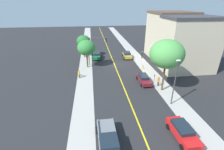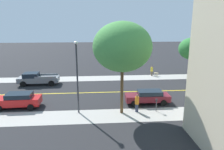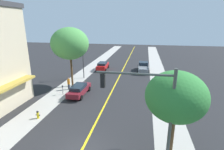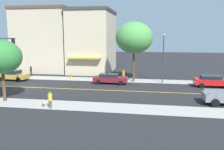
{
  "view_description": "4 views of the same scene",
  "coord_description": "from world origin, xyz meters",
  "px_view_note": "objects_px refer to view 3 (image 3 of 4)",
  "views": [
    {
      "loc": [
        5.34,
        36.55,
        13.83
      ],
      "look_at": [
        2.1,
        11.6,
        2.47
      ],
      "focal_mm": 25.91,
      "sensor_mm": 36.0,
      "label": 1
    },
    {
      "loc": [
        -25.37,
        15.9,
        8.58
      ],
      "look_at": [
        1.87,
        13.77,
        1.76
      ],
      "focal_mm": 33.9,
      "sensor_mm": 36.0,
      "label": 2
    },
    {
      "loc": [
        4.31,
        -10.28,
        9.22
      ],
      "look_at": [
        0.03,
        12.35,
        2.41
      ],
      "focal_mm": 28.11,
      "sensor_mm": 36.0,
      "label": 3
    },
    {
      "loc": [
        28.19,
        15.89,
        6.77
      ],
      "look_at": [
        1.92,
        11.57,
        2.28
      ],
      "focal_mm": 37.77,
      "sensor_mm": 36.0,
      "label": 4
    }
  ],
  "objects_px": {
    "small_dog": "(178,117)",
    "maroon_sedan_left_curb": "(79,89)",
    "red_sedan_left_curb": "(103,66)",
    "pedestrian_yellow_shirt": "(180,110)",
    "street_tree_left_near": "(176,97)",
    "parking_meter": "(63,89)",
    "street_lamp": "(83,54)",
    "street_tree_left_far": "(70,44)",
    "grey_pickup_truck": "(143,67)",
    "pedestrian_orange_shirt": "(69,83)",
    "traffic_light_mast": "(149,105)",
    "fire_hydrant": "(38,115)"
  },
  "relations": [
    {
      "from": "street_tree_left_near",
      "to": "street_tree_left_far",
      "type": "height_order",
      "value": "street_tree_left_far"
    },
    {
      "from": "pedestrian_orange_shirt",
      "to": "small_dog",
      "type": "bearing_deg",
      "value": -172.99
    },
    {
      "from": "fire_hydrant",
      "to": "grey_pickup_truck",
      "type": "relative_size",
      "value": 0.15
    },
    {
      "from": "street_lamp",
      "to": "pedestrian_orange_shirt",
      "type": "bearing_deg",
      "value": -92.54
    },
    {
      "from": "street_tree_left_far",
      "to": "small_dog",
      "type": "bearing_deg",
      "value": -27.83
    },
    {
      "from": "street_tree_left_near",
      "to": "street_lamp",
      "type": "height_order",
      "value": "street_lamp"
    },
    {
      "from": "red_sedan_left_curb",
      "to": "parking_meter",
      "type": "bearing_deg",
      "value": 170.21
    },
    {
      "from": "street_lamp",
      "to": "red_sedan_left_curb",
      "type": "xyz_separation_m",
      "value": [
        1.83,
        6.35,
        -3.43
      ]
    },
    {
      "from": "street_tree_left_far",
      "to": "pedestrian_yellow_shirt",
      "type": "height_order",
      "value": "street_tree_left_far"
    },
    {
      "from": "pedestrian_yellow_shirt",
      "to": "pedestrian_orange_shirt",
      "type": "xyz_separation_m",
      "value": [
        -14.3,
        5.27,
        0.1
      ]
    },
    {
      "from": "maroon_sedan_left_curb",
      "to": "pedestrian_orange_shirt",
      "type": "distance_m",
      "value": 2.74
    },
    {
      "from": "red_sedan_left_curb",
      "to": "pedestrian_orange_shirt",
      "type": "relative_size",
      "value": 2.63
    },
    {
      "from": "red_sedan_left_curb",
      "to": "small_dog",
      "type": "distance_m",
      "value": 21.69
    },
    {
      "from": "grey_pickup_truck",
      "to": "pedestrian_yellow_shirt",
      "type": "relative_size",
      "value": 3.47
    },
    {
      "from": "grey_pickup_truck",
      "to": "fire_hydrant",
      "type": "bearing_deg",
      "value": 152.63
    },
    {
      "from": "street_tree_left_near",
      "to": "fire_hydrant",
      "type": "xyz_separation_m",
      "value": [
        -12.41,
        2.88,
        -4.18
      ]
    },
    {
      "from": "red_sedan_left_curb",
      "to": "pedestrian_yellow_shirt",
      "type": "bearing_deg",
      "value": -146.06
    },
    {
      "from": "fire_hydrant",
      "to": "traffic_light_mast",
      "type": "distance_m",
      "value": 12.23
    },
    {
      "from": "grey_pickup_truck",
      "to": "small_dog",
      "type": "bearing_deg",
      "value": -169.4
    },
    {
      "from": "fire_hydrant",
      "to": "parking_meter",
      "type": "relative_size",
      "value": 0.64
    },
    {
      "from": "street_tree_left_far",
      "to": "pedestrian_yellow_shirt",
      "type": "xyz_separation_m",
      "value": [
        14.38,
        -6.78,
        -5.59
      ]
    },
    {
      "from": "street_tree_left_near",
      "to": "fire_hydrant",
      "type": "height_order",
      "value": "street_tree_left_near"
    },
    {
      "from": "street_lamp",
      "to": "pedestrian_yellow_shirt",
      "type": "distance_m",
      "value": 18.14
    },
    {
      "from": "street_lamp",
      "to": "street_tree_left_far",
      "type": "bearing_deg",
      "value": -94.6
    },
    {
      "from": "street_tree_left_near",
      "to": "red_sedan_left_curb",
      "type": "height_order",
      "value": "street_tree_left_near"
    },
    {
      "from": "parking_meter",
      "to": "grey_pickup_truck",
      "type": "height_order",
      "value": "grey_pickup_truck"
    },
    {
      "from": "maroon_sedan_left_curb",
      "to": "grey_pickup_truck",
      "type": "bearing_deg",
      "value": -29.89
    },
    {
      "from": "traffic_light_mast",
      "to": "fire_hydrant",
      "type": "bearing_deg",
      "value": -21.98
    },
    {
      "from": "street_tree_left_far",
      "to": "red_sedan_left_curb",
      "type": "distance_m",
      "value": 12.14
    },
    {
      "from": "parking_meter",
      "to": "pedestrian_yellow_shirt",
      "type": "height_order",
      "value": "pedestrian_yellow_shirt"
    },
    {
      "from": "traffic_light_mast",
      "to": "red_sedan_left_curb",
      "type": "bearing_deg",
      "value": -70.08
    },
    {
      "from": "fire_hydrant",
      "to": "street_lamp",
      "type": "xyz_separation_m",
      "value": [
        -0.03,
        13.84,
        3.84
      ]
    },
    {
      "from": "street_tree_left_near",
      "to": "pedestrian_yellow_shirt",
      "type": "xyz_separation_m",
      "value": [
        1.6,
        5.76,
        -3.75
      ]
    },
    {
      "from": "traffic_light_mast",
      "to": "pedestrian_yellow_shirt",
      "type": "xyz_separation_m",
      "value": [
        3.34,
        7.19,
        -3.7
      ]
    },
    {
      "from": "red_sedan_left_curb",
      "to": "pedestrian_yellow_shirt",
      "type": "xyz_separation_m",
      "value": [
        12.21,
        -17.32,
        0.02
      ]
    },
    {
      "from": "street_tree_left_far",
      "to": "grey_pickup_truck",
      "type": "bearing_deg",
      "value": 45.6
    },
    {
      "from": "grey_pickup_truck",
      "to": "pedestrian_yellow_shirt",
      "type": "distance_m",
      "value": 17.91
    },
    {
      "from": "street_tree_left_near",
      "to": "pedestrian_orange_shirt",
      "type": "xyz_separation_m",
      "value": [
        -12.7,
        11.02,
        -3.65
      ]
    },
    {
      "from": "fire_hydrant",
      "to": "small_dog",
      "type": "height_order",
      "value": "fire_hydrant"
    },
    {
      "from": "street_tree_left_far",
      "to": "street_lamp",
      "type": "relative_size",
      "value": 1.26
    },
    {
      "from": "street_tree_left_near",
      "to": "red_sedan_left_curb",
      "type": "bearing_deg",
      "value": 114.71
    },
    {
      "from": "street_tree_left_near",
      "to": "parking_meter",
      "type": "relative_size",
      "value": 4.89
    },
    {
      "from": "small_dog",
      "to": "maroon_sedan_left_curb",
      "type": "bearing_deg",
      "value": -63.95
    },
    {
      "from": "street_tree_left_far",
      "to": "pedestrian_orange_shirt",
      "type": "distance_m",
      "value": 5.69
    },
    {
      "from": "parking_meter",
      "to": "street_tree_left_far",
      "type": "bearing_deg",
      "value": 91.13
    },
    {
      "from": "traffic_light_mast",
      "to": "street_lamp",
      "type": "bearing_deg",
      "value": -59.46
    },
    {
      "from": "pedestrian_orange_shirt",
      "to": "street_tree_left_far",
      "type": "bearing_deg",
      "value": -56.8
    },
    {
      "from": "red_sedan_left_curb",
      "to": "grey_pickup_truck",
      "type": "bearing_deg",
      "value": -90.16
    },
    {
      "from": "fire_hydrant",
      "to": "small_dog",
      "type": "relative_size",
      "value": 1.14
    },
    {
      "from": "street_lamp",
      "to": "small_dog",
      "type": "height_order",
      "value": "street_lamp"
    }
  ]
}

